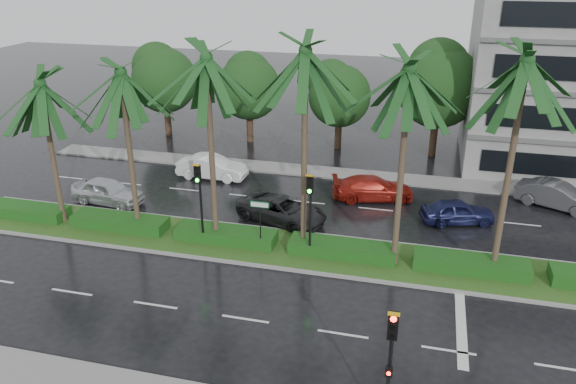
% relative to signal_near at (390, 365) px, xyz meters
% --- Properties ---
extents(ground, '(120.00, 120.00, 0.00)m').
position_rel_signal_near_xyz_m(ground, '(-6.00, 9.39, -2.50)').
color(ground, black).
rests_on(ground, ground).
extents(far_sidewalk, '(40.00, 2.00, 0.12)m').
position_rel_signal_near_xyz_m(far_sidewalk, '(-6.00, 21.39, -2.44)').
color(far_sidewalk, gray).
rests_on(far_sidewalk, ground).
extents(median, '(36.00, 4.00, 0.15)m').
position_rel_signal_near_xyz_m(median, '(-6.00, 10.39, -2.42)').
color(median, gray).
rests_on(median, ground).
extents(hedge, '(35.20, 1.40, 0.60)m').
position_rel_signal_near_xyz_m(hedge, '(-6.00, 10.39, -2.05)').
color(hedge, '#174513').
rests_on(hedge, median).
extents(lane_markings, '(34.00, 13.06, 0.01)m').
position_rel_signal_near_xyz_m(lane_markings, '(-2.96, 8.96, -2.50)').
color(lane_markings, silver).
rests_on(lane_markings, ground).
extents(palm_row, '(26.30, 4.20, 10.49)m').
position_rel_signal_near_xyz_m(palm_row, '(-7.24, 10.41, 5.93)').
color(palm_row, '#473529').
rests_on(palm_row, median).
extents(signal_near, '(0.34, 0.45, 4.36)m').
position_rel_signal_near_xyz_m(signal_near, '(0.00, 0.00, 0.00)').
color(signal_near, black).
rests_on(signal_near, near_sidewalk).
extents(signal_median_left, '(0.34, 0.42, 4.36)m').
position_rel_signal_near_xyz_m(signal_median_left, '(-10.00, 9.69, 0.49)').
color(signal_median_left, black).
rests_on(signal_median_left, median).
extents(signal_median_right, '(0.34, 0.42, 4.36)m').
position_rel_signal_near_xyz_m(signal_median_right, '(-4.50, 9.69, 0.49)').
color(signal_median_right, black).
rests_on(signal_median_right, median).
extents(street_sign, '(0.95, 0.09, 2.60)m').
position_rel_signal_near_xyz_m(street_sign, '(-7.00, 9.87, -0.38)').
color(street_sign, black).
rests_on(street_sign, median).
extents(bg_trees, '(33.30, 5.83, 8.43)m').
position_rel_signal_near_xyz_m(bg_trees, '(-4.53, 26.98, 2.42)').
color(bg_trees, '#321F17').
rests_on(bg_trees, ground).
extents(car_silver, '(2.25, 4.57, 1.50)m').
position_rel_signal_near_xyz_m(car_silver, '(-17.50, 13.39, -1.75)').
color(car_silver, silver).
rests_on(car_silver, ground).
extents(car_white, '(1.68, 4.62, 1.51)m').
position_rel_signal_near_xyz_m(car_white, '(-13.00, 18.70, -1.75)').
color(car_white, white).
rests_on(car_white, ground).
extents(car_darkgrey, '(3.79, 5.53, 1.40)m').
position_rel_signal_near_xyz_m(car_darkgrey, '(-6.86, 13.50, -1.80)').
color(car_darkgrey, '#232326').
rests_on(car_darkgrey, ground).
extents(car_red, '(3.15, 5.19, 1.41)m').
position_rel_signal_near_xyz_m(car_red, '(-2.36, 17.84, -1.80)').
color(car_red, maroon).
rests_on(car_red, ground).
extents(car_blue, '(2.67, 4.25, 1.35)m').
position_rel_signal_near_xyz_m(car_blue, '(2.50, 15.73, -1.83)').
color(car_blue, '#181C48').
rests_on(car_blue, ground).
extents(car_grey, '(3.35, 4.81, 1.50)m').
position_rel_signal_near_xyz_m(car_grey, '(8.15, 19.25, -1.75)').
color(car_grey, '#4E4F52').
rests_on(car_grey, ground).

